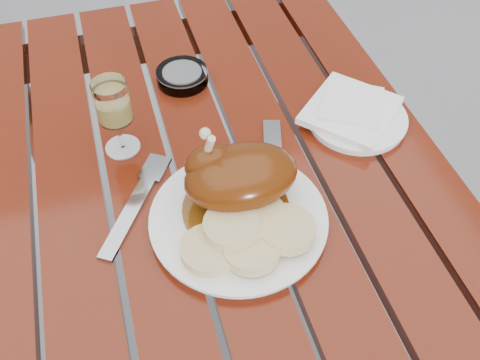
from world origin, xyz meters
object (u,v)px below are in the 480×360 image
object	(u,v)px
table	(222,299)
wine_glass	(116,118)
ashtray	(182,76)
dinner_plate	(239,220)
side_plate	(356,118)

from	to	relation	value
table	wine_glass	distance (m)	0.49
wine_glass	ashtray	distance (m)	0.22
dinner_plate	ashtray	size ratio (longest dim) A/B	2.71
table	ashtray	world-z (taller)	ashtray
table	wine_glass	xyz separation A→B (m)	(-0.13, 0.14, 0.45)
side_plate	ashtray	bearing A→B (deg)	143.99
table	dinner_plate	xyz separation A→B (m)	(0.02, -0.08, 0.38)
table	dinner_plate	world-z (taller)	dinner_plate
dinner_plate	side_plate	world-z (taller)	dinner_plate
dinner_plate	side_plate	distance (m)	0.32
dinner_plate	side_plate	xyz separation A→B (m)	(0.27, 0.16, -0.00)
dinner_plate	wine_glass	world-z (taller)	wine_glass
table	wine_glass	world-z (taller)	wine_glass
table	dinner_plate	bearing A→B (deg)	-78.66
ashtray	dinner_plate	bearing A→B (deg)	-88.67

